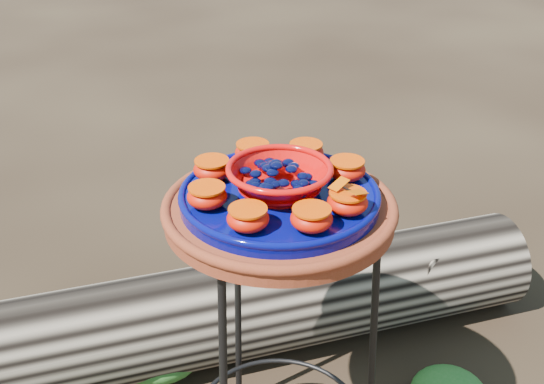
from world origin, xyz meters
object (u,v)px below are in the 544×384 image
plant_stand (278,355)px  driftwood_log (276,302)px  cobalt_plate (279,198)px  terracotta_saucer (279,212)px  red_bowl (280,180)px

plant_stand → driftwood_log: plant_stand is taller
plant_stand → driftwood_log: 0.49m
plant_stand → cobalt_plate: size_ratio=1.82×
terracotta_saucer → driftwood_log: 0.73m
plant_stand → cobalt_plate: cobalt_plate is taller
terracotta_saucer → plant_stand: bearing=0.0°
plant_stand → cobalt_plate: 0.40m
cobalt_plate → red_bowl: size_ratio=2.00×
red_bowl → plant_stand: bearing=0.0°
red_bowl → terracotta_saucer: bearing=0.0°
cobalt_plate → driftwood_log: (0.21, 0.40, -0.60)m
plant_stand → red_bowl: (0.00, 0.00, 0.44)m
red_bowl → driftwood_log: size_ratio=0.12×
red_bowl → driftwood_log: (0.21, 0.40, -0.64)m
terracotta_saucer → cobalt_plate: cobalt_plate is taller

